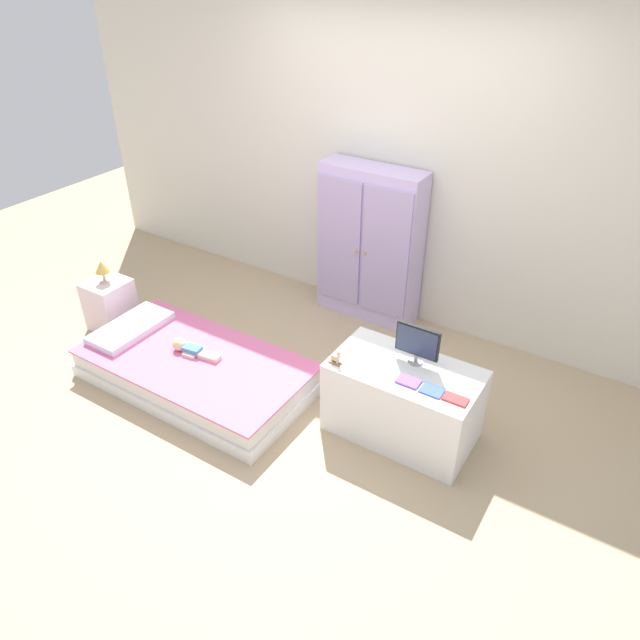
{
  "coord_description": "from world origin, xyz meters",
  "views": [
    {
      "loc": [
        1.93,
        -2.57,
        2.8
      ],
      "look_at": [
        0.06,
        0.37,
        0.53
      ],
      "focal_mm": 33.07,
      "sensor_mm": 36.0,
      "label": 1
    }
  ],
  "objects_px": {
    "rocking_horse_toy": "(336,358)",
    "book_purple": "(408,382)",
    "book_blue": "(432,391)",
    "tv_monitor": "(417,342)",
    "nightstand": "(110,305)",
    "book_red": "(456,399)",
    "bed": "(196,370)",
    "tv_stand": "(403,401)",
    "table_lamp": "(102,268)",
    "wardrobe": "(369,245)",
    "doll": "(188,348)"
  },
  "relations": [
    {
      "from": "book_purple",
      "to": "nightstand",
      "type": "bearing_deg",
      "value": -179.27
    },
    {
      "from": "table_lamp",
      "to": "rocking_horse_toy",
      "type": "bearing_deg",
      "value": -1.02
    },
    {
      "from": "table_lamp",
      "to": "book_purple",
      "type": "relative_size",
      "value": 1.31
    },
    {
      "from": "tv_monitor",
      "to": "book_blue",
      "type": "distance_m",
      "value": 0.33
    },
    {
      "from": "book_red",
      "to": "bed",
      "type": "bearing_deg",
      "value": -173.2
    },
    {
      "from": "tv_monitor",
      "to": "book_purple",
      "type": "height_order",
      "value": "tv_monitor"
    },
    {
      "from": "bed",
      "to": "nightstand",
      "type": "xyz_separation_m",
      "value": [
        -1.11,
        0.19,
        0.1
      ]
    },
    {
      "from": "book_red",
      "to": "book_purple",
      "type": "bearing_deg",
      "value": 180.0
    },
    {
      "from": "nightstand",
      "to": "tv_stand",
      "type": "xyz_separation_m",
      "value": [
        2.62,
        0.15,
        0.05
      ]
    },
    {
      "from": "book_purple",
      "to": "tv_stand",
      "type": "bearing_deg",
      "value": 120.87
    },
    {
      "from": "wardrobe",
      "to": "book_red",
      "type": "distance_m",
      "value": 1.84
    },
    {
      "from": "table_lamp",
      "to": "book_red",
      "type": "height_order",
      "value": "table_lamp"
    },
    {
      "from": "wardrobe",
      "to": "book_blue",
      "type": "distance_m",
      "value": 1.74
    },
    {
      "from": "rocking_horse_toy",
      "to": "book_blue",
      "type": "distance_m",
      "value": 0.63
    },
    {
      "from": "wardrobe",
      "to": "rocking_horse_toy",
      "type": "distance_m",
      "value": 1.49
    },
    {
      "from": "doll",
      "to": "book_blue",
      "type": "bearing_deg",
      "value": 6.2
    },
    {
      "from": "wardrobe",
      "to": "book_red",
      "type": "height_order",
      "value": "wardrobe"
    },
    {
      "from": "table_lamp",
      "to": "tv_monitor",
      "type": "relative_size",
      "value": 0.65
    },
    {
      "from": "tv_stand",
      "to": "tv_monitor",
      "type": "xyz_separation_m",
      "value": [
        0.02,
        0.09,
        0.42
      ]
    },
    {
      "from": "rocking_horse_toy",
      "to": "book_purple",
      "type": "distance_m",
      "value": 0.47
    },
    {
      "from": "nightstand",
      "to": "book_purple",
      "type": "distance_m",
      "value": 2.71
    },
    {
      "from": "bed",
      "to": "book_purple",
      "type": "xyz_separation_m",
      "value": [
        1.58,
        0.22,
        0.43
      ]
    },
    {
      "from": "nightstand",
      "to": "book_blue",
      "type": "height_order",
      "value": "book_blue"
    },
    {
      "from": "wardrobe",
      "to": "book_purple",
      "type": "height_order",
      "value": "wardrobe"
    },
    {
      "from": "doll",
      "to": "rocking_horse_toy",
      "type": "relative_size",
      "value": 3.77
    },
    {
      "from": "wardrobe",
      "to": "book_purple",
      "type": "distance_m",
      "value": 1.65
    },
    {
      "from": "tv_stand",
      "to": "rocking_horse_toy",
      "type": "bearing_deg",
      "value": -154.02
    },
    {
      "from": "bed",
      "to": "book_red",
      "type": "distance_m",
      "value": 1.94
    },
    {
      "from": "nightstand",
      "to": "tv_monitor",
      "type": "relative_size",
      "value": 1.53
    },
    {
      "from": "tv_monitor",
      "to": "book_purple",
      "type": "xyz_separation_m",
      "value": [
        0.05,
        -0.21,
        -0.15
      ]
    },
    {
      "from": "bed",
      "to": "tv_monitor",
      "type": "xyz_separation_m",
      "value": [
        1.53,
        0.43,
        0.57
      ]
    },
    {
      "from": "book_blue",
      "to": "tv_stand",
      "type": "bearing_deg",
      "value": 152.25
    },
    {
      "from": "doll",
      "to": "book_red",
      "type": "bearing_deg",
      "value": 5.74
    },
    {
      "from": "rocking_horse_toy",
      "to": "book_purple",
      "type": "height_order",
      "value": "rocking_horse_toy"
    },
    {
      "from": "tv_monitor",
      "to": "nightstand",
      "type": "bearing_deg",
      "value": -174.74
    },
    {
      "from": "doll",
      "to": "book_blue",
      "type": "height_order",
      "value": "book_blue"
    },
    {
      "from": "book_blue",
      "to": "tv_monitor",
      "type": "bearing_deg",
      "value": 134.4
    },
    {
      "from": "tv_monitor",
      "to": "rocking_horse_toy",
      "type": "distance_m",
      "value": 0.51
    },
    {
      "from": "doll",
      "to": "rocking_horse_toy",
      "type": "height_order",
      "value": "rocking_horse_toy"
    },
    {
      "from": "book_red",
      "to": "tv_monitor",
      "type": "bearing_deg",
      "value": 149.32
    },
    {
      "from": "book_blue",
      "to": "book_red",
      "type": "relative_size",
      "value": 0.93
    },
    {
      "from": "bed",
      "to": "nightstand",
      "type": "distance_m",
      "value": 1.14
    },
    {
      "from": "tv_monitor",
      "to": "rocking_horse_toy",
      "type": "relative_size",
      "value": 2.75
    },
    {
      "from": "wardrobe",
      "to": "tv_monitor",
      "type": "xyz_separation_m",
      "value": [
        0.93,
        -1.11,
        0.03
      ]
    },
    {
      "from": "nightstand",
      "to": "book_purple",
      "type": "xyz_separation_m",
      "value": [
        2.69,
        0.03,
        0.32
      ]
    },
    {
      "from": "doll",
      "to": "book_red",
      "type": "xyz_separation_m",
      "value": [
        1.96,
        0.2,
        0.27
      ]
    },
    {
      "from": "table_lamp",
      "to": "book_blue",
      "type": "bearing_deg",
      "value": 0.69
    },
    {
      "from": "tv_monitor",
      "to": "doll",
      "type": "bearing_deg",
      "value": -165.86
    },
    {
      "from": "table_lamp",
      "to": "tv_stand",
      "type": "xyz_separation_m",
      "value": [
        2.62,
        0.15,
        -0.3
      ]
    },
    {
      "from": "tv_stand",
      "to": "doll",
      "type": "bearing_deg",
      "value": -168.76
    }
  ]
}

